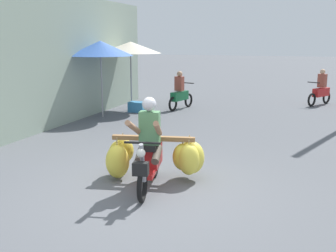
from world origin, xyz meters
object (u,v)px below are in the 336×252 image
at_px(motorbike_distant_ahead_right, 180,94).
at_px(produce_crate, 137,107).
at_px(motorbike_main_loaded, 155,155).
at_px(market_umbrella_near_shop, 131,48).
at_px(motorbike_distant_ahead_left, 321,91).
at_px(market_umbrella_further_along, 100,48).

distance_m(motorbike_distant_ahead_right, produce_crate, 1.67).
height_order(motorbike_main_loaded, produce_crate, motorbike_main_loaded).
distance_m(motorbike_distant_ahead_right, market_umbrella_near_shop, 2.44).
bearing_deg(market_umbrella_near_shop, produce_crate, -43.77).
distance_m(market_umbrella_near_shop, produce_crate, 2.12).
relative_size(motorbike_distant_ahead_left, market_umbrella_near_shop, 0.59).
bearing_deg(motorbike_distant_ahead_left, market_umbrella_near_shop, -152.36).
bearing_deg(motorbike_distant_ahead_left, motorbike_distant_ahead_right, -150.47).
bearing_deg(motorbike_distant_ahead_left, motorbike_main_loaded, -106.28).
distance_m(motorbike_distant_ahead_left, market_umbrella_near_shop, 7.58).
relative_size(motorbike_main_loaded, market_umbrella_near_shop, 0.76).
bearing_deg(produce_crate, motorbike_main_loaded, -64.14).
xyz_separation_m(motorbike_distant_ahead_left, market_umbrella_further_along, (-6.88, -5.03, 1.67)).
relative_size(motorbike_main_loaded, produce_crate, 3.32).
height_order(motorbike_main_loaded, market_umbrella_further_along, market_umbrella_further_along).
distance_m(market_umbrella_near_shop, market_umbrella_further_along, 1.64).
xyz_separation_m(motorbike_distant_ahead_right, produce_crate, (-1.27, -1.01, -0.39)).
height_order(motorbike_distant_ahead_left, produce_crate, motorbike_distant_ahead_left).
xyz_separation_m(motorbike_main_loaded, produce_crate, (-3.16, 6.52, -0.32)).
bearing_deg(produce_crate, market_umbrella_near_shop, 136.23).
bearing_deg(motorbike_distant_ahead_right, produce_crate, -141.54).
bearing_deg(motorbike_distant_ahead_right, market_umbrella_further_along, -131.26).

